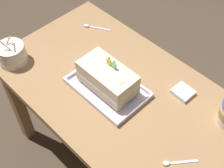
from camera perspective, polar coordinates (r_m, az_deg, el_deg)
The scene contains 8 objects.
ground_plane at distance 2.00m, azimuth 0.58°, elevation -12.99°, with size 8.00×8.00×0.00m, color #4C3D2D.
dining_table at distance 1.51m, azimuth 0.75°, elevation -3.11°, with size 1.13×0.68×0.68m.
foil_tray at distance 1.42m, azimuth -0.80°, elevation -0.74°, with size 0.35×0.23×0.02m.
birthday_cake at distance 1.36m, azimuth -0.83°, elevation 1.13°, with size 0.26×0.14×0.15m.
bowl_stack at distance 1.58m, azimuth -17.49°, elevation 5.15°, with size 0.14×0.14×0.15m.
serving_spoon_near_tray at distance 1.25m, azimuth 10.69°, elevation -13.68°, with size 0.10×0.12×0.01m.
serving_spoon_by_bowls at distance 1.72m, azimuth -3.79°, elevation 10.24°, with size 0.14×0.09×0.01m.
napkin_pile at distance 1.43m, azimuth 12.59°, elevation -1.43°, with size 0.09×0.08×0.02m.
Camera 1 is at (0.63, -0.64, 1.79)m, focal length 51.12 mm.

